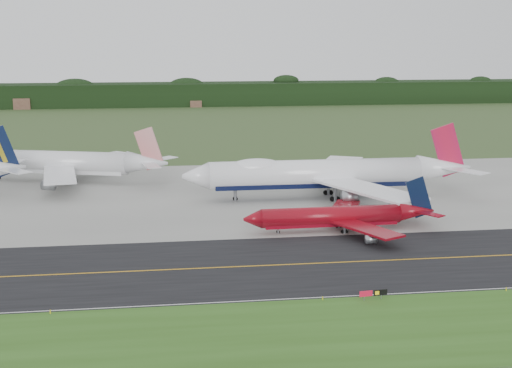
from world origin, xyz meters
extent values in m
plane|color=#304922|center=(0.00, 0.00, 0.00)|extent=(600.00, 600.00, 0.00)
cube|color=#2C5117|center=(0.00, -35.00, 0.01)|extent=(400.00, 30.00, 0.01)
cube|color=black|center=(0.00, -4.00, 0.01)|extent=(400.00, 32.00, 0.02)
cube|color=gray|center=(0.00, 51.00, 0.01)|extent=(400.00, 78.00, 0.01)
cube|color=orange|center=(0.00, -4.00, 0.03)|extent=(400.00, 0.40, 0.00)
cube|color=silver|center=(0.00, -19.50, 0.03)|extent=(400.00, 0.25, 0.00)
cube|color=black|center=(0.00, 275.00, 6.00)|extent=(700.00, 24.00, 12.00)
cylinder|color=white|center=(15.08, 43.16, 6.03)|extent=(49.03, 6.34, 6.22)
cube|color=black|center=(15.08, 43.16, 4.01)|extent=(46.58, 4.78, 2.18)
cone|color=white|center=(-12.50, 43.22, 6.03)|extent=(6.14, 6.24, 6.22)
cone|color=white|center=(46.05, 43.08, 6.50)|extent=(12.95, 6.26, 6.22)
ellipsoid|color=white|center=(1.35, 43.19, 7.74)|extent=(12.71, 5.32, 3.97)
cube|color=white|center=(23.55, 29.27, 4.94)|extent=(19.69, 28.89, 0.53)
cube|color=white|center=(23.62, 57.01, 4.94)|extent=(19.79, 28.87, 0.53)
cube|color=#BB1538|center=(46.75, 43.08, 10.73)|extent=(8.95, 0.52, 12.90)
cylinder|color=gray|center=(19.73, 29.88, 3.24)|extent=(3.40, 2.62, 2.61)
cylinder|color=gray|center=(19.80, 56.41, 3.24)|extent=(3.40, 2.62, 2.61)
cylinder|color=gray|center=(25.33, 17.81, 3.24)|extent=(3.40, 2.62, 2.61)
cylinder|color=gray|center=(25.45, 68.46, 3.24)|extent=(3.40, 2.62, 2.61)
cylinder|color=black|center=(-3.55, 43.20, 0.56)|extent=(1.12, 0.51, 1.12)
cylinder|color=slate|center=(18.99, 39.72, 2.08)|extent=(0.87, 0.87, 4.16)
cylinder|color=black|center=(18.99, 39.72, 0.56)|extent=(1.12, 0.56, 1.12)
cylinder|color=slate|center=(19.01, 46.57, 2.08)|extent=(0.87, 0.87, 4.16)
cylinder|color=black|center=(19.01, 46.57, 0.56)|extent=(1.12, 0.56, 1.12)
cylinder|color=maroon|center=(12.04, 15.21, 3.01)|extent=(27.32, 4.31, 3.69)
cube|color=maroon|center=(12.04, 15.21, 1.81)|extent=(25.94, 3.35, 1.29)
cone|color=maroon|center=(-3.29, 14.87, 3.01)|extent=(3.49, 3.76, 3.69)
cone|color=maroon|center=(29.25, 15.61, 3.28)|extent=(7.27, 3.85, 3.69)
cube|color=maroon|center=(16.88, 7.73, 2.36)|extent=(11.13, 15.78, 0.41)
cube|color=maroon|center=(16.54, 22.91, 2.36)|extent=(10.60, 15.87, 0.41)
cube|color=#0B1633|center=(29.76, 15.62, 6.06)|extent=(5.83, 0.43, 8.39)
cylinder|color=gray|center=(16.69, 4.10, 1.36)|extent=(2.05, 1.59, 1.55)
cylinder|color=gray|center=(16.18, 26.53, 1.36)|extent=(2.05, 1.59, 1.55)
cylinder|color=black|center=(1.69, 14.98, 0.33)|extent=(0.67, 0.31, 0.66)
cylinder|color=slate|center=(14.26, 13.24, 0.95)|extent=(0.53, 0.53, 1.90)
cylinder|color=black|center=(14.26, 13.24, 0.33)|extent=(0.67, 0.35, 0.66)
cylinder|color=slate|center=(14.17, 17.29, 0.95)|extent=(0.53, 0.53, 1.90)
cylinder|color=black|center=(14.17, 17.29, 0.33)|extent=(0.67, 0.35, 0.66)
cube|color=#0B1533|center=(-57.53, 58.07, 10.27)|extent=(8.50, 2.44, 12.42)
cylinder|color=silver|center=(-47.91, 71.82, 5.20)|extent=(40.14, 17.00, 5.59)
cube|color=silver|center=(-47.91, 71.82, 3.39)|extent=(37.80, 15.08, 1.96)
cone|color=silver|center=(-23.57, 64.46, 5.62)|extent=(11.78, 8.42, 5.59)
cube|color=silver|center=(-44.50, 58.75, 4.23)|extent=(10.47, 23.85, 0.50)
cube|color=silver|center=(-37.82, 80.81, 4.23)|extent=(20.79, 22.02, 0.50)
cube|color=#A90C10|center=(-22.97, 64.27, 9.25)|extent=(7.51, 2.66, 11.11)
cylinder|color=gray|center=(-46.42, 53.57, 2.70)|extent=(3.60, 3.13, 2.35)
cylinder|color=gray|center=(-36.55, 86.18, 2.70)|extent=(3.60, 3.13, 2.35)
cylinder|color=slate|center=(-45.72, 67.94, 1.76)|extent=(0.98, 0.98, 3.53)
cylinder|color=black|center=(-45.72, 67.94, 0.50)|extent=(1.11, 0.77, 1.01)
cylinder|color=slate|center=(-43.94, 73.83, 1.76)|extent=(0.98, 0.98, 3.53)
cylinder|color=black|center=(-43.94, 73.83, 0.50)|extent=(1.11, 0.77, 1.01)
cylinder|color=slate|center=(8.05, -21.55, 0.31)|extent=(0.11, 0.11, 0.62)
cylinder|color=slate|center=(10.68, -21.24, 0.31)|extent=(0.11, 0.11, 0.62)
cube|color=maroon|center=(8.31, -21.52, 1.02)|extent=(1.95, 0.38, 0.79)
cube|color=black|center=(9.97, -21.32, 1.02)|extent=(0.90, 0.26, 0.79)
cube|color=black|center=(11.03, -21.20, 1.02)|extent=(1.07, 0.28, 0.79)
cylinder|color=yellow|center=(-35.64, -20.50, 0.25)|extent=(0.16, 0.16, 0.50)
cylinder|color=yellow|center=(2.25, -20.50, 0.25)|extent=(0.16, 0.16, 0.50)
cylinder|color=yellow|center=(30.06, -20.50, 0.25)|extent=(0.16, 0.16, 0.50)
camera|label=1|loc=(-20.14, -114.65, 37.04)|focal=50.00mm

